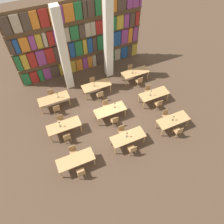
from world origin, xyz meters
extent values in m
plane|color=#4C3828|center=(0.00, 0.00, 0.00)|extent=(40.00, 40.00, 0.00)
cube|color=brown|center=(0.00, 5.36, 2.75)|extent=(9.60, 0.06, 5.50)
cube|color=brown|center=(0.00, 5.36, 0.01)|extent=(9.60, 0.35, 0.03)
cube|color=#236B38|center=(-4.44, 5.33, 0.53)|extent=(0.52, 0.20, 1.00)
cube|color=maroon|center=(-3.86, 5.33, 0.53)|extent=(0.55, 0.20, 1.00)
cube|color=#236B38|center=(-3.36, 5.33, 0.53)|extent=(0.33, 0.20, 1.00)
cube|color=#84387A|center=(-2.89, 5.33, 0.53)|extent=(0.52, 0.20, 1.00)
cube|color=#47382D|center=(-2.29, 5.33, 0.53)|extent=(0.64, 0.20, 1.00)
cube|color=#B7932D|center=(-1.78, 5.33, 0.53)|extent=(0.30, 0.20, 1.00)
cube|color=#236B38|center=(-1.37, 5.33, 0.53)|extent=(0.46, 0.20, 1.00)
cube|color=#B7932D|center=(-0.86, 5.33, 0.53)|extent=(0.44, 0.20, 1.00)
cube|color=orange|center=(-0.34, 5.33, 0.53)|extent=(0.50, 0.20, 1.00)
cube|color=#84387A|center=(0.14, 5.33, 0.53)|extent=(0.37, 0.20, 1.00)
cube|color=orange|center=(0.54, 5.33, 0.53)|extent=(0.37, 0.20, 1.00)
cube|color=tan|center=(0.91, 5.33, 0.53)|extent=(0.32, 0.20, 1.00)
cube|color=#47382D|center=(1.45, 5.33, 0.53)|extent=(0.62, 0.20, 1.00)
cube|color=tan|center=(2.00, 5.33, 0.53)|extent=(0.38, 0.20, 1.00)
cube|color=#236B38|center=(2.43, 5.33, 0.53)|extent=(0.43, 0.20, 1.00)
cube|color=tan|center=(2.96, 5.33, 0.53)|extent=(0.51, 0.20, 1.00)
cube|color=navy|center=(3.57, 5.33, 0.53)|extent=(0.58, 0.20, 1.00)
cube|color=#47382D|center=(4.08, 5.33, 0.53)|extent=(0.39, 0.20, 1.00)
cube|color=#B7932D|center=(4.53, 5.33, 0.53)|extent=(0.45, 0.20, 1.00)
cube|color=brown|center=(0.00, 5.36, 1.39)|extent=(9.60, 0.35, 0.03)
cube|color=#236B38|center=(-4.53, 5.33, 2.01)|extent=(0.34, 0.20, 1.21)
cube|color=#B7932D|center=(-4.10, 5.33, 2.01)|extent=(0.41, 0.20, 1.21)
cube|color=maroon|center=(-3.59, 5.33, 2.01)|extent=(0.49, 0.20, 1.21)
cube|color=#84387A|center=(-2.98, 5.33, 2.01)|extent=(0.59, 0.20, 1.21)
cube|color=maroon|center=(-2.35, 5.33, 2.01)|extent=(0.60, 0.20, 1.21)
cube|color=#47382D|center=(-1.88, 5.33, 2.01)|extent=(0.30, 0.20, 1.21)
cube|color=#84387A|center=(-1.51, 5.33, 2.01)|extent=(0.34, 0.20, 1.21)
cube|color=orange|center=(-1.12, 5.33, 2.01)|extent=(0.29, 0.20, 1.21)
cube|color=navy|center=(-0.72, 5.33, 2.01)|extent=(0.40, 0.20, 1.21)
cube|color=#236B38|center=(-0.21, 5.33, 2.01)|extent=(0.54, 0.20, 1.21)
cube|color=#B7932D|center=(0.28, 5.33, 2.01)|extent=(0.29, 0.20, 1.21)
cube|color=navy|center=(0.67, 5.33, 2.01)|extent=(0.38, 0.20, 1.21)
cube|color=#47382D|center=(1.05, 5.33, 2.01)|extent=(0.30, 0.20, 1.21)
cube|color=#236B38|center=(1.61, 5.33, 2.01)|extent=(0.70, 0.20, 1.21)
cube|color=#84387A|center=(2.26, 5.33, 2.01)|extent=(0.50, 0.20, 1.21)
cube|color=navy|center=(2.88, 5.33, 2.01)|extent=(0.64, 0.20, 1.21)
cube|color=#84387A|center=(3.53, 5.33, 2.01)|extent=(0.56, 0.20, 1.21)
cube|color=orange|center=(4.03, 5.33, 2.01)|extent=(0.35, 0.20, 1.21)
cube|color=#84387A|center=(4.46, 5.33, 2.01)|extent=(0.37, 0.20, 1.21)
cube|color=brown|center=(0.00, 5.36, 2.77)|extent=(9.60, 0.35, 0.03)
cube|color=#47382D|center=(-4.57, 5.33, 3.28)|extent=(0.26, 0.20, 1.01)
cube|color=navy|center=(-4.24, 5.33, 3.28)|extent=(0.31, 0.20, 1.01)
cube|color=orange|center=(-3.75, 5.33, 3.28)|extent=(0.57, 0.20, 1.01)
cube|color=#84387A|center=(-3.22, 5.33, 3.28)|extent=(0.37, 0.20, 1.01)
cube|color=#B7932D|center=(-2.80, 5.33, 3.28)|extent=(0.38, 0.20, 1.01)
cube|color=tan|center=(-2.41, 5.33, 3.28)|extent=(0.26, 0.20, 1.01)
cube|color=maroon|center=(-2.02, 5.33, 3.28)|extent=(0.40, 0.20, 1.01)
cube|color=#84387A|center=(-1.51, 5.33, 3.28)|extent=(0.57, 0.20, 1.01)
cube|color=tan|center=(-0.96, 5.33, 3.28)|extent=(0.48, 0.20, 1.01)
cube|color=#236B38|center=(-0.36, 5.33, 3.28)|extent=(0.58, 0.20, 1.01)
cube|color=#47382D|center=(0.19, 5.33, 3.28)|extent=(0.40, 0.20, 1.01)
cube|color=tan|center=(0.62, 5.33, 3.28)|extent=(0.40, 0.20, 1.01)
cube|color=tan|center=(1.01, 5.33, 3.28)|extent=(0.34, 0.20, 1.01)
cube|color=maroon|center=(1.52, 5.33, 3.28)|extent=(0.64, 0.20, 1.01)
cube|color=#84387A|center=(2.12, 5.33, 3.28)|extent=(0.48, 0.20, 1.01)
cube|color=#236B38|center=(2.61, 5.33, 3.28)|extent=(0.40, 0.20, 1.01)
cube|color=#B7932D|center=(3.11, 5.33, 3.28)|extent=(0.54, 0.20, 1.01)
cube|color=#84387A|center=(3.63, 5.33, 3.28)|extent=(0.41, 0.20, 1.01)
cube|color=#47382D|center=(4.11, 5.33, 3.28)|extent=(0.40, 0.20, 1.01)
cube|color=maroon|center=(4.52, 5.33, 3.28)|extent=(0.28, 0.20, 1.01)
cube|color=brown|center=(0.00, 5.36, 4.14)|extent=(9.60, 0.35, 0.03)
cube|color=#47382D|center=(-4.42, 5.33, 4.72)|extent=(0.56, 0.20, 1.13)
cube|color=tan|center=(-3.80, 5.33, 4.72)|extent=(0.53, 0.20, 1.13)
cube|color=#47382D|center=(-3.22, 5.33, 4.72)|extent=(0.51, 0.20, 1.13)
cube|color=orange|center=(-2.71, 5.33, 4.72)|extent=(0.47, 0.20, 1.13)
cube|color=maroon|center=(-2.13, 5.33, 4.72)|extent=(0.57, 0.20, 1.13)
cube|color=orange|center=(-1.61, 5.33, 4.72)|extent=(0.32, 0.20, 1.13)
cube|color=#84387A|center=(-1.13, 5.33, 4.72)|extent=(0.48, 0.20, 1.13)
cube|color=orange|center=(-0.53, 5.33, 4.72)|extent=(0.66, 0.20, 1.13)
cube|color=#236B38|center=(0.08, 5.33, 4.72)|extent=(0.50, 0.20, 1.13)
cube|color=#47382D|center=(0.54, 5.33, 4.72)|extent=(0.27, 0.20, 1.13)
cube|color=#47382D|center=(0.95, 5.33, 4.72)|extent=(0.47, 0.20, 1.13)
cube|color=#236B38|center=(1.47, 5.33, 4.72)|extent=(0.42, 0.20, 1.13)
cube|color=#B7932D|center=(1.91, 5.33, 4.72)|extent=(0.42, 0.20, 1.13)
cube|color=orange|center=(2.51, 5.33, 4.72)|extent=(0.65, 0.20, 1.13)
cube|color=#47382D|center=(3.20, 5.33, 4.72)|extent=(0.65, 0.20, 1.13)
cube|color=#84387A|center=(3.82, 5.33, 4.72)|extent=(0.43, 0.20, 1.13)
cube|color=silver|center=(-1.59, 3.92, 3.00)|extent=(0.53, 0.53, 6.00)
cube|color=silver|center=(1.59, 3.92, 3.00)|extent=(0.53, 0.53, 6.00)
cube|color=tan|center=(-3.16, -2.50, 0.76)|extent=(2.04, 0.81, 0.04)
cylinder|color=tan|center=(-4.10, -2.82, 0.37)|extent=(0.07, 0.07, 0.74)
cylinder|color=tan|center=(-2.22, -2.82, 0.37)|extent=(0.07, 0.07, 0.74)
cylinder|color=tan|center=(-4.10, -2.17, 0.37)|extent=(0.07, 0.07, 0.74)
cylinder|color=tan|center=(-2.22, -2.17, 0.37)|extent=(0.07, 0.07, 0.74)
cylinder|color=tan|center=(-3.30, -2.95, 0.20)|extent=(0.04, 0.04, 0.40)
cylinder|color=tan|center=(-2.94, -2.95, 0.20)|extent=(0.04, 0.04, 0.40)
cylinder|color=tan|center=(-3.30, -3.29, 0.20)|extent=(0.04, 0.04, 0.40)
cylinder|color=tan|center=(-2.94, -3.29, 0.20)|extent=(0.04, 0.04, 0.40)
cube|color=tan|center=(-3.12, -3.12, 0.42)|extent=(0.42, 0.40, 0.04)
cube|color=tan|center=(-3.12, -3.31, 0.65)|extent=(0.40, 0.03, 0.42)
cylinder|color=tan|center=(-2.94, -2.04, 0.20)|extent=(0.04, 0.04, 0.40)
cylinder|color=tan|center=(-3.30, -2.04, 0.20)|extent=(0.04, 0.04, 0.40)
cylinder|color=tan|center=(-2.94, -1.70, 0.20)|extent=(0.04, 0.04, 0.40)
cylinder|color=tan|center=(-3.30, -1.70, 0.20)|extent=(0.04, 0.04, 0.40)
cube|color=tan|center=(-3.12, -1.87, 0.42)|extent=(0.42, 0.40, 0.04)
cube|color=tan|center=(-3.12, -1.69, 0.65)|extent=(0.40, 0.03, 0.42)
cube|color=tan|center=(0.07, -2.36, 0.76)|extent=(2.04, 0.81, 0.04)
cylinder|color=tan|center=(-0.87, -2.69, 0.37)|extent=(0.07, 0.07, 0.74)
cylinder|color=tan|center=(1.01, -2.69, 0.37)|extent=(0.07, 0.07, 0.74)
cylinder|color=tan|center=(-0.87, -2.04, 0.37)|extent=(0.07, 0.07, 0.74)
cylinder|color=tan|center=(1.01, -2.04, 0.37)|extent=(0.07, 0.07, 0.74)
cylinder|color=tan|center=(-0.16, -2.82, 0.20)|extent=(0.04, 0.04, 0.40)
cylinder|color=tan|center=(0.20, -2.82, 0.20)|extent=(0.04, 0.04, 0.40)
cylinder|color=tan|center=(-0.16, -3.16, 0.20)|extent=(0.04, 0.04, 0.40)
cylinder|color=tan|center=(0.20, -3.16, 0.20)|extent=(0.04, 0.04, 0.40)
cube|color=tan|center=(0.02, -2.99, 0.42)|extent=(0.42, 0.40, 0.04)
cube|color=tan|center=(0.02, -3.17, 0.65)|extent=(0.40, 0.03, 0.42)
cylinder|color=tan|center=(0.20, -1.91, 0.20)|extent=(0.04, 0.04, 0.40)
cylinder|color=tan|center=(-0.16, -1.91, 0.20)|extent=(0.04, 0.04, 0.40)
cylinder|color=tan|center=(0.20, -1.57, 0.20)|extent=(0.04, 0.04, 0.40)
cylinder|color=tan|center=(-0.16, -1.57, 0.20)|extent=(0.04, 0.04, 0.40)
cube|color=tan|center=(0.02, -1.74, 0.42)|extent=(0.42, 0.40, 0.04)
cube|color=tan|center=(0.02, -1.55, 0.65)|extent=(0.40, 0.03, 0.42)
cylinder|color=brown|center=(0.01, -2.32, 0.78)|extent=(0.14, 0.14, 0.01)
cylinder|color=brown|center=(0.01, -2.32, 0.96)|extent=(0.02, 0.02, 0.33)
cone|color=brown|center=(0.01, -2.32, 1.16)|extent=(0.11, 0.11, 0.07)
cube|color=tan|center=(3.17, -2.39, 0.76)|extent=(2.04, 0.81, 0.04)
cylinder|color=tan|center=(2.23, -2.72, 0.37)|extent=(0.07, 0.07, 0.74)
cylinder|color=tan|center=(4.12, -2.72, 0.37)|extent=(0.07, 0.07, 0.74)
cylinder|color=tan|center=(2.23, -2.07, 0.37)|extent=(0.07, 0.07, 0.74)
cylinder|color=tan|center=(4.12, -2.07, 0.37)|extent=(0.07, 0.07, 0.74)
cylinder|color=tan|center=(2.96, -2.85, 0.20)|extent=(0.04, 0.04, 0.40)
cylinder|color=tan|center=(3.32, -2.85, 0.20)|extent=(0.04, 0.04, 0.40)
cylinder|color=tan|center=(2.96, -3.19, 0.20)|extent=(0.04, 0.04, 0.40)
cylinder|color=tan|center=(3.32, -3.19, 0.20)|extent=(0.04, 0.04, 0.40)
cube|color=tan|center=(3.14, -3.02, 0.42)|extent=(0.42, 0.40, 0.04)
cube|color=tan|center=(3.14, -3.21, 0.65)|extent=(0.40, 0.03, 0.42)
cylinder|color=tan|center=(3.32, -1.94, 0.20)|extent=(0.04, 0.04, 0.40)
cylinder|color=tan|center=(2.96, -1.94, 0.20)|extent=(0.04, 0.04, 0.40)
cylinder|color=tan|center=(3.32, -1.60, 0.20)|extent=(0.04, 0.04, 0.40)
cylinder|color=tan|center=(2.96, -1.60, 0.20)|extent=(0.04, 0.04, 0.40)
cube|color=tan|center=(3.14, -1.77, 0.42)|extent=(0.42, 0.40, 0.04)
cube|color=tan|center=(3.14, -1.58, 0.65)|extent=(0.40, 0.03, 0.42)
cylinder|color=brown|center=(3.12, -2.40, 0.78)|extent=(0.14, 0.14, 0.01)
cylinder|color=brown|center=(3.12, -2.40, 0.95)|extent=(0.02, 0.02, 0.32)
cone|color=brown|center=(3.12, -2.40, 1.14)|extent=(0.11, 0.11, 0.07)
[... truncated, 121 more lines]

